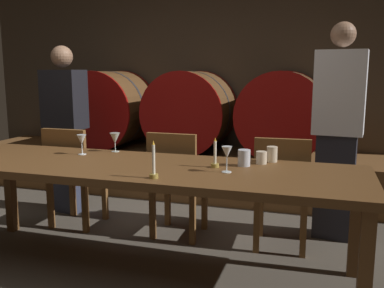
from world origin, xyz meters
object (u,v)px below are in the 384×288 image
at_px(wine_barrel_center, 191,112).
at_px(wine_barrel_right, 283,114).
at_px(candle_left, 154,168).
at_px(wine_glass_center_left, 82,140).
at_px(wine_glass_center_right, 115,138).
at_px(cup_left, 244,158).
at_px(wine_barrel_left, 109,109).
at_px(chair_left, 72,172).
at_px(chair_right, 282,188).
at_px(chair_center, 176,180).
at_px(candle_right, 215,159).
at_px(guest_right, 338,131).
at_px(guest_left, 66,129).
at_px(cup_center, 261,158).
at_px(wine_glass_far_right, 227,153).
at_px(cup_right, 272,154).
at_px(dining_table, 141,174).

bearing_deg(wine_barrel_center, wine_barrel_right, 0.00).
xyz_separation_m(wine_barrel_right, candle_left, (-0.52, -2.26, -0.10)).
distance_m(wine_glass_center_left, wine_glass_center_right, 0.25).
bearing_deg(cup_left, candle_left, -132.86).
relative_size(wine_barrel_left, wine_barrel_right, 1.00).
bearing_deg(chair_left, wine_barrel_center, -115.86).
bearing_deg(chair_right, chair_center, -2.82).
bearing_deg(candle_right, guest_right, 51.61).
xyz_separation_m(guest_left, cup_center, (1.96, -0.70, -0.02)).
bearing_deg(wine_glass_center_left, cup_center, 3.33).
height_order(wine_glass_far_right, cup_right, wine_glass_far_right).
bearing_deg(wine_barrel_right, wine_glass_center_left, -126.05).
bearing_deg(wine_barrel_center, cup_center, -58.96).
bearing_deg(guest_left, wine_glass_center_right, 148.51).
bearing_deg(wine_glass_far_right, guest_left, 150.74).
xyz_separation_m(wine_barrel_center, candle_right, (0.75, -1.89, -0.11)).
distance_m(candle_left, wine_glass_center_right, 0.89).
xyz_separation_m(guest_left, wine_glass_far_right, (1.80, -1.01, 0.05)).
xyz_separation_m(guest_right, cup_right, (-0.43, -0.68, -0.08)).
distance_m(guest_right, wine_glass_far_right, 1.26).
distance_m(wine_glass_center_right, cup_right, 1.19).
distance_m(chair_center, cup_right, 0.90).
height_order(guest_left, candle_right, guest_left).
height_order(dining_table, chair_center, chair_center).
distance_m(wine_barrel_left, candle_left, 2.71).
xyz_separation_m(wine_barrel_right, chair_center, (-0.71, -1.32, -0.42)).
bearing_deg(guest_left, cup_left, 161.08).
distance_m(wine_barrel_center, cup_center, 1.98).
bearing_deg(wine_glass_far_right, cup_right, 59.66).
xyz_separation_m(chair_left, guest_left, (-0.29, 0.36, 0.32)).
height_order(candle_right, wine_glass_center_left, candle_right).
bearing_deg(wine_glass_center_left, wine_glass_far_right, -11.30).
distance_m(wine_barrel_right, cup_right, 1.61).
height_order(candle_left, cup_left, candle_left).
xyz_separation_m(wine_barrel_center, wine_glass_far_right, (0.85, -2.00, -0.05)).
bearing_deg(guest_right, cup_left, 62.52).
distance_m(wine_barrel_right, chair_center, 1.56).
relative_size(dining_table, chair_right, 3.29).
relative_size(candle_left, candle_right, 1.13).
distance_m(wine_barrel_center, wine_barrel_right, 1.00).
xyz_separation_m(candle_left, cup_center, (0.53, 0.57, -0.02)).
relative_size(guest_right, cup_left, 16.12).
xyz_separation_m(chair_center, cup_left, (0.63, -0.47, 0.31)).
height_order(wine_glass_center_left, cup_right, wine_glass_center_left).
bearing_deg(wine_glass_center_left, wine_glass_center_right, 43.66).
height_order(dining_table, cup_left, cup_left).
distance_m(chair_left, chair_center, 0.94).
xyz_separation_m(dining_table, wine_glass_center_right, (-0.37, 0.36, 0.16)).
distance_m(wine_barrel_right, guest_left, 2.18).
bearing_deg(chair_right, wine_glass_center_left, 14.72).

